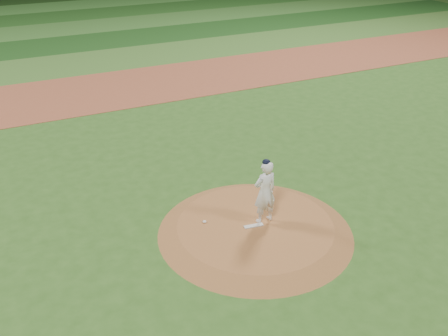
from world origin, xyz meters
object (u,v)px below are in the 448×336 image
object	(u,v)px
pitcher_on_mound	(265,192)
rosin_bag	(204,222)
pitchers_mound	(255,228)
pitching_rubber	(254,226)

from	to	relation	value
pitcher_on_mound	rosin_bag	bearing A→B (deg)	156.69
pitchers_mound	rosin_bag	xyz separation A→B (m)	(-1.24, 0.72, 0.16)
pitchers_mound	pitcher_on_mound	size ratio (longest dim) A/B	2.81
pitchers_mound	rosin_bag	world-z (taller)	rosin_bag
pitchers_mound	rosin_bag	bearing A→B (deg)	150.05
pitching_rubber	rosin_bag	bearing A→B (deg)	155.02
rosin_bag	pitcher_on_mound	size ratio (longest dim) A/B	0.06
pitchers_mound	pitcher_on_mound	distance (m)	1.13
pitchers_mound	pitching_rubber	world-z (taller)	pitching_rubber
pitching_rubber	pitchers_mound	bearing A→B (deg)	41.58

